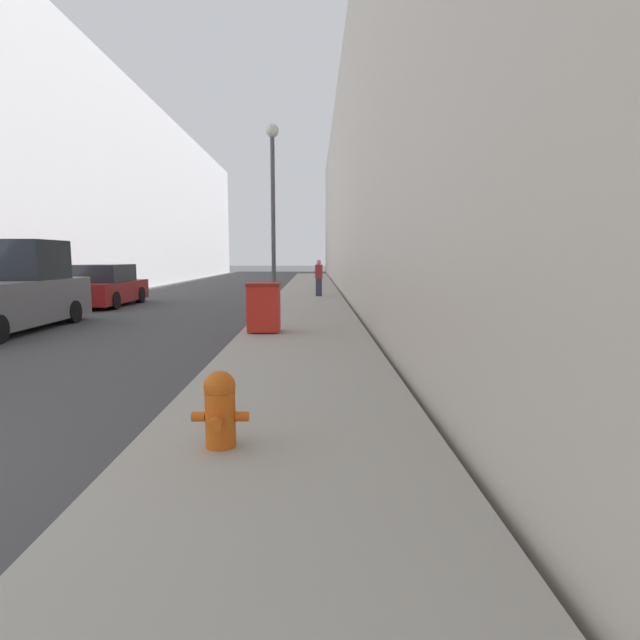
% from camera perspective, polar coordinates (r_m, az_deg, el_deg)
% --- Properties ---
extents(sidewalk_right, '(2.93, 60.00, 0.15)m').
position_cam_1_polar(sidewalk_right, '(21.16, -1.31, 2.40)').
color(sidewalk_right, '#9E998E').
rests_on(sidewalk_right, ground).
extents(building_left_glass, '(12.00, 60.00, 11.45)m').
position_cam_1_polar(building_left_glass, '(33.41, -30.07, 12.94)').
color(building_left_glass, '#BCBCC1').
rests_on(building_left_glass, ground).
extents(building_right_stone, '(12.00, 60.00, 11.71)m').
position_cam_1_polar(building_right_stone, '(30.26, 13.81, 14.63)').
color(building_right_stone, beige).
rests_on(building_right_stone, ground).
extents(fire_hydrant, '(0.51, 0.40, 0.70)m').
position_cam_1_polar(fire_hydrant, '(4.66, -11.36, -9.75)').
color(fire_hydrant, '#D15614').
rests_on(fire_hydrant, sidewalk_right).
extents(trash_bin, '(0.74, 0.66, 1.13)m').
position_cam_1_polar(trash_bin, '(11.42, -6.44, 1.49)').
color(trash_bin, red).
rests_on(trash_bin, sidewalk_right).
extents(lamppost, '(0.41, 0.41, 5.70)m').
position_cam_1_polar(lamppost, '(15.82, -5.40, 13.87)').
color(lamppost, '#4C4C51').
rests_on(lamppost, sidewalk_right).
extents(pickup_truck, '(2.19, 5.57, 2.31)m').
position_cam_1_polar(pickup_truck, '(14.85, -32.48, 2.53)').
color(pickup_truck, slate).
rests_on(pickup_truck, ground).
extents(parked_sedan_near, '(1.94, 4.41, 1.57)m').
position_cam_1_polar(parked_sedan_near, '(20.69, -23.36, 3.49)').
color(parked_sedan_near, maroon).
rests_on(parked_sedan_near, ground).
extents(pedestrian_on_sidewalk, '(0.32, 0.21, 1.58)m').
position_cam_1_polar(pedestrian_on_sidewalk, '(21.87, -0.14, 4.84)').
color(pedestrian_on_sidewalk, '#2D3347').
rests_on(pedestrian_on_sidewalk, sidewalk_right).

